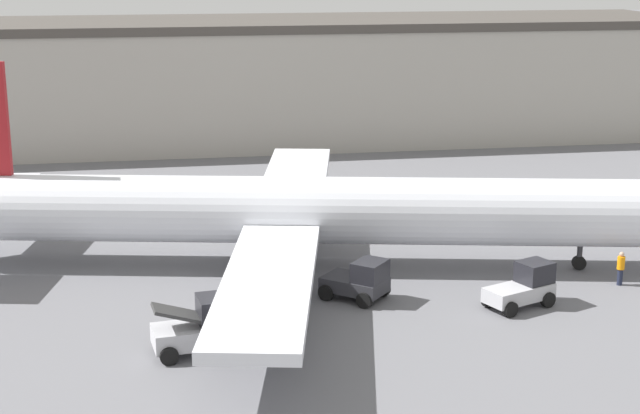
{
  "coord_description": "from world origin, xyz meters",
  "views": [
    {
      "loc": [
        -8.05,
        -47.56,
        15.97
      ],
      "look_at": [
        0.0,
        0.0,
        3.18
      ],
      "focal_mm": 55.0,
      "sensor_mm": 36.0,
      "label": 1
    }
  ],
  "objects_px": {
    "baggage_tug": "(524,287)",
    "ground_crew_worker": "(621,267)",
    "pushback_tug": "(359,281)",
    "belt_loader_truck": "(201,327)",
    "airplane": "(300,211)"
  },
  "relations": [
    {
      "from": "baggage_tug",
      "to": "pushback_tug",
      "type": "xyz_separation_m",
      "value": [
        -7.26,
        2.13,
        -0.01
      ]
    },
    {
      "from": "airplane",
      "to": "pushback_tug",
      "type": "bearing_deg",
      "value": -58.02
    },
    {
      "from": "baggage_tug",
      "to": "belt_loader_truck",
      "type": "xyz_separation_m",
      "value": [
        -14.89,
        -2.88,
        0.16
      ]
    },
    {
      "from": "ground_crew_worker",
      "to": "belt_loader_truck",
      "type": "bearing_deg",
      "value": 9.97
    },
    {
      "from": "airplane",
      "to": "belt_loader_truck",
      "type": "distance_m",
      "value": 11.96
    },
    {
      "from": "pushback_tug",
      "to": "airplane",
      "type": "bearing_deg",
      "value": 150.55
    },
    {
      "from": "airplane",
      "to": "ground_crew_worker",
      "type": "relative_size",
      "value": 25.61
    },
    {
      "from": "airplane",
      "to": "ground_crew_worker",
      "type": "height_order",
      "value": "airplane"
    },
    {
      "from": "baggage_tug",
      "to": "pushback_tug",
      "type": "relative_size",
      "value": 1.04
    },
    {
      "from": "baggage_tug",
      "to": "ground_crew_worker",
      "type": "bearing_deg",
      "value": -3.5
    },
    {
      "from": "belt_loader_truck",
      "to": "airplane",
      "type": "bearing_deg",
      "value": 53.95
    },
    {
      "from": "airplane",
      "to": "belt_loader_truck",
      "type": "bearing_deg",
      "value": -106.89
    },
    {
      "from": "ground_crew_worker",
      "to": "pushback_tug",
      "type": "height_order",
      "value": "pushback_tug"
    },
    {
      "from": "ground_crew_worker",
      "to": "pushback_tug",
      "type": "distance_m",
      "value": 12.98
    },
    {
      "from": "pushback_tug",
      "to": "baggage_tug",
      "type": "bearing_deg",
      "value": 23.91
    }
  ]
}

